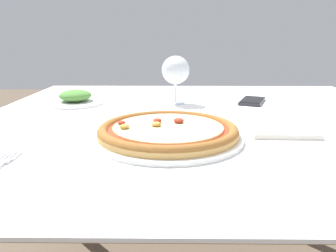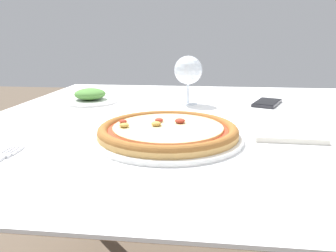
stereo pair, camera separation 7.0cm
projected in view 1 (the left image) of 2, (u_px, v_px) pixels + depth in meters
The scene contains 6 objects.
dining_table at pixel (203, 141), 0.94m from camera, with size 1.26×1.16×0.71m.
pizza_plate at pixel (168, 132), 0.71m from camera, with size 0.32×0.32×0.04m.
wine_glass_far_left at pixel (176, 71), 1.07m from camera, with size 0.09×0.09×0.16m.
cell_phone at pixel (252, 101), 1.11m from camera, with size 0.12×0.16×0.01m.
side_plate at pixel (76, 99), 1.08m from camera, with size 0.18×0.18×0.05m.
napkin_folded at pixel (281, 130), 0.76m from camera, with size 0.15×0.11×0.01m.
Camera 1 is at (-0.09, -0.90, 0.92)m, focal length 35.00 mm.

